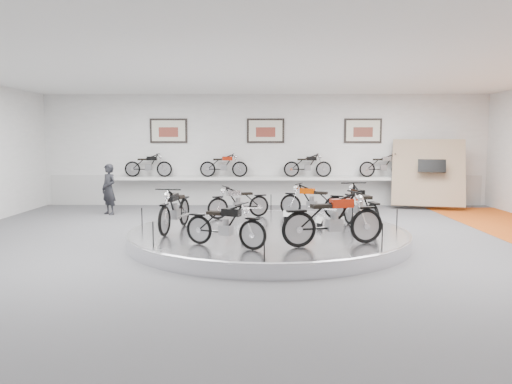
{
  "coord_description": "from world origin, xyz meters",
  "views": [
    {
      "loc": [
        -0.18,
        -11.1,
        2.38
      ],
      "look_at": [
        -0.29,
        0.6,
        1.15
      ],
      "focal_mm": 35.0,
      "sensor_mm": 36.0,
      "label": 1
    }
  ],
  "objects_px": {
    "bike_b": "(239,202)",
    "bike_e": "(333,219)",
    "bike_d": "(225,225)",
    "shelf": "(266,178)",
    "bike_f": "(360,207)",
    "bike_a": "(312,201)",
    "bike_c": "(175,209)",
    "visitor": "(109,189)",
    "display_platform": "(268,236)"
  },
  "relations": [
    {
      "from": "shelf",
      "to": "bike_c",
      "type": "distance_m",
      "value": 6.87
    },
    {
      "from": "bike_a",
      "to": "shelf",
      "type": "bearing_deg",
      "value": -51.6
    },
    {
      "from": "bike_a",
      "to": "bike_f",
      "type": "xyz_separation_m",
      "value": [
        0.92,
        -1.76,
        0.08
      ]
    },
    {
      "from": "bike_c",
      "to": "bike_a",
      "type": "bearing_deg",
      "value": 129.2
    },
    {
      "from": "bike_a",
      "to": "bike_d",
      "type": "height_order",
      "value": "bike_a"
    },
    {
      "from": "bike_e",
      "to": "visitor",
      "type": "relative_size",
      "value": 1.12
    },
    {
      "from": "bike_a",
      "to": "bike_d",
      "type": "bearing_deg",
      "value": 84.28
    },
    {
      "from": "bike_c",
      "to": "bike_d",
      "type": "height_order",
      "value": "bike_c"
    },
    {
      "from": "shelf",
      "to": "visitor",
      "type": "distance_m",
      "value": 5.42
    },
    {
      "from": "display_platform",
      "to": "bike_a",
      "type": "relative_size",
      "value": 4.1
    },
    {
      "from": "bike_c",
      "to": "bike_f",
      "type": "relative_size",
      "value": 0.94
    },
    {
      "from": "display_platform",
      "to": "bike_c",
      "type": "xyz_separation_m",
      "value": [
        -2.14,
        -0.12,
        0.66
      ]
    },
    {
      "from": "bike_b",
      "to": "bike_d",
      "type": "xyz_separation_m",
      "value": [
        -0.11,
        -3.64,
        0.01
      ]
    },
    {
      "from": "bike_a",
      "to": "bike_c",
      "type": "xyz_separation_m",
      "value": [
        -3.35,
        -1.92,
        0.05
      ]
    },
    {
      "from": "shelf",
      "to": "bike_d",
      "type": "relative_size",
      "value": 7.3
    },
    {
      "from": "bike_c",
      "to": "bike_e",
      "type": "height_order",
      "value": "bike_e"
    },
    {
      "from": "bike_f",
      "to": "bike_c",
      "type": "bearing_deg",
      "value": 82.07
    },
    {
      "from": "bike_a",
      "to": "bike_e",
      "type": "relative_size",
      "value": 0.86
    },
    {
      "from": "bike_c",
      "to": "visitor",
      "type": "height_order",
      "value": "visitor"
    },
    {
      "from": "bike_a",
      "to": "bike_e",
      "type": "height_order",
      "value": "bike_e"
    },
    {
      "from": "bike_d",
      "to": "display_platform",
      "type": "bearing_deg",
      "value": 91.3
    },
    {
      "from": "shelf",
      "to": "bike_d",
      "type": "height_order",
      "value": "bike_d"
    },
    {
      "from": "bike_a",
      "to": "bike_d",
      "type": "xyz_separation_m",
      "value": [
        -2.07,
        -3.68,
        -0.02
      ]
    },
    {
      "from": "bike_b",
      "to": "bike_c",
      "type": "relative_size",
      "value": 0.86
    },
    {
      "from": "bike_d",
      "to": "bike_f",
      "type": "height_order",
      "value": "bike_f"
    },
    {
      "from": "bike_e",
      "to": "visitor",
      "type": "distance_m",
      "value": 8.71
    },
    {
      "from": "bike_a",
      "to": "bike_b",
      "type": "distance_m",
      "value": 1.97
    },
    {
      "from": "bike_f",
      "to": "bike_d",
      "type": "bearing_deg",
      "value": 112.54
    },
    {
      "from": "bike_b",
      "to": "bike_e",
      "type": "xyz_separation_m",
      "value": [
        2.02,
        -3.45,
        0.1
      ]
    },
    {
      "from": "bike_e",
      "to": "bike_f",
      "type": "relative_size",
      "value": 0.99
    },
    {
      "from": "display_platform",
      "to": "bike_a",
      "type": "height_order",
      "value": "bike_a"
    },
    {
      "from": "shelf",
      "to": "bike_f",
      "type": "height_order",
      "value": "bike_f"
    },
    {
      "from": "bike_f",
      "to": "bike_a",
      "type": "bearing_deg",
      "value": 17.49
    },
    {
      "from": "display_platform",
      "to": "shelf",
      "type": "xyz_separation_m",
      "value": [
        0.0,
        6.4,
        0.85
      ]
    },
    {
      "from": "visitor",
      "to": "bike_b",
      "type": "bearing_deg",
      "value": 7.21
    },
    {
      "from": "bike_b",
      "to": "bike_c",
      "type": "height_order",
      "value": "bike_c"
    },
    {
      "from": "bike_f",
      "to": "shelf",
      "type": "bearing_deg",
      "value": 8.37
    },
    {
      "from": "display_platform",
      "to": "bike_e",
      "type": "height_order",
      "value": "bike_e"
    },
    {
      "from": "bike_a",
      "to": "visitor",
      "type": "xyz_separation_m",
      "value": [
        -6.22,
        2.55,
        0.05
      ]
    },
    {
      "from": "bike_b",
      "to": "bike_c",
      "type": "bearing_deg",
      "value": 29.68
    },
    {
      "from": "display_platform",
      "to": "bike_b",
      "type": "xyz_separation_m",
      "value": [
        -0.76,
        1.76,
        0.59
      ]
    },
    {
      "from": "shelf",
      "to": "display_platform",
      "type": "bearing_deg",
      "value": -90.0
    },
    {
      "from": "bike_d",
      "to": "bike_c",
      "type": "bearing_deg",
      "value": 152.14
    },
    {
      "from": "bike_d",
      "to": "bike_e",
      "type": "distance_m",
      "value": 2.13
    },
    {
      "from": "bike_d",
      "to": "visitor",
      "type": "bearing_deg",
      "value": 149.79
    },
    {
      "from": "bike_b",
      "to": "bike_d",
      "type": "relative_size",
      "value": 0.98
    },
    {
      "from": "bike_b",
      "to": "bike_d",
      "type": "distance_m",
      "value": 3.64
    },
    {
      "from": "bike_c",
      "to": "bike_e",
      "type": "relative_size",
      "value": 0.95
    },
    {
      "from": "bike_c",
      "to": "bike_d",
      "type": "distance_m",
      "value": 2.17
    },
    {
      "from": "shelf",
      "to": "bike_e",
      "type": "distance_m",
      "value": 8.19
    }
  ]
}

